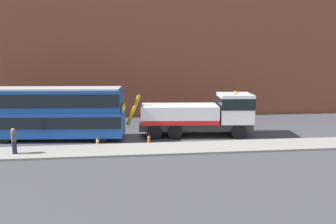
% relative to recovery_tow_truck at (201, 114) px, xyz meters
% --- Properties ---
extents(ground_plane, '(120.00, 120.00, 0.00)m').
position_rel_recovery_tow_truck_xyz_m(ground_plane, '(-5.60, 0.55, -1.76)').
color(ground_plane, '#424247').
extents(near_kerb, '(60.00, 2.80, 0.15)m').
position_rel_recovery_tow_truck_xyz_m(near_kerb, '(-5.60, -3.65, -1.68)').
color(near_kerb, gray).
rests_on(near_kerb, ground_plane).
extents(building_facade, '(60.00, 1.50, 16.00)m').
position_rel_recovery_tow_truck_xyz_m(building_facade, '(-5.60, 8.95, 6.31)').
color(building_facade, brown).
rests_on(building_facade, ground_plane).
extents(recovery_tow_truck, '(10.23, 3.38, 3.67)m').
position_rel_recovery_tow_truck_xyz_m(recovery_tow_truck, '(0.00, 0.00, 0.00)').
color(recovery_tow_truck, '#2D2D2D').
rests_on(recovery_tow_truck, ground_plane).
extents(double_decker_bus, '(11.18, 3.46, 4.06)m').
position_rel_recovery_tow_truck_xyz_m(double_decker_bus, '(-11.71, 0.04, 0.47)').
color(double_decker_bus, '#19479E').
rests_on(double_decker_bus, ground_plane).
extents(pedestrian_onlooker, '(0.41, 0.47, 1.71)m').
position_rel_recovery_tow_truck_xyz_m(pedestrian_onlooker, '(-13.28, -3.93, -0.77)').
color(pedestrian_onlooker, '#232333').
rests_on(pedestrian_onlooker, near_kerb).
extents(traffic_cone_near_bus, '(0.36, 0.36, 0.72)m').
position_rel_recovery_tow_truck_xyz_m(traffic_cone_near_bus, '(-8.11, -2.15, -1.42)').
color(traffic_cone_near_bus, orange).
rests_on(traffic_cone_near_bus, ground_plane).
extents(traffic_cone_midway, '(0.36, 0.36, 0.72)m').
position_rel_recovery_tow_truck_xyz_m(traffic_cone_midway, '(-4.35, -1.62, -1.42)').
color(traffic_cone_midway, orange).
rests_on(traffic_cone_midway, ground_plane).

